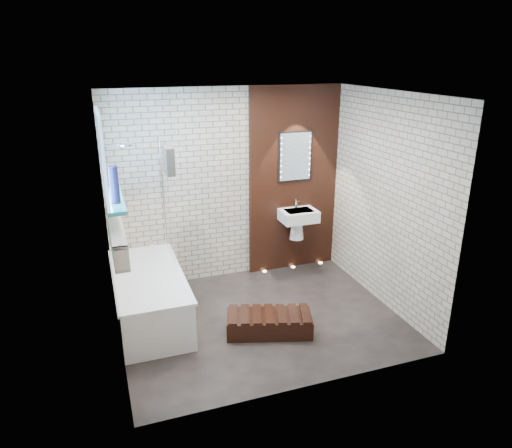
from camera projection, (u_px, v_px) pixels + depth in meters
name	position (u px, v px, depth m)	size (l,w,h in m)	color
ground	(260.00, 319.00, 5.67)	(3.20, 3.20, 0.00)	black
room_shell	(261.00, 216.00, 5.23)	(3.24, 3.20, 2.60)	#AE9E8A
walnut_panel	(293.00, 181.00, 6.66)	(1.30, 0.06, 2.60)	black
clerestory_window	(105.00, 166.00, 4.85)	(0.18, 1.00, 0.94)	#7FADE0
display_niche	(117.00, 236.00, 4.92)	(0.14, 1.30, 0.26)	#227A7C
bathtub	(149.00, 296.00, 5.59)	(0.79, 1.74, 0.70)	white
bath_screen	(168.00, 202.00, 5.76)	(0.01, 0.78, 1.40)	white
towel	(169.00, 161.00, 5.31)	(0.09, 0.24, 0.31)	black
shower_head	(126.00, 145.00, 5.43)	(0.18, 0.18, 0.02)	silver
washbasin	(298.00, 220.00, 6.65)	(0.50, 0.36, 0.58)	white
led_mirror	(295.00, 157.00, 6.50)	(0.50, 0.02, 0.70)	black
walnut_step	(269.00, 324.00, 5.37)	(0.95, 0.42, 0.21)	black
niche_bottles	(116.00, 235.00, 5.03)	(0.07, 0.93, 0.17)	#B45F1B
sill_vases	(114.00, 185.00, 4.76)	(0.09, 0.09, 0.38)	#121333
floor_uplights	(293.00, 267.00, 7.03)	(0.96, 0.06, 0.01)	#FFD899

